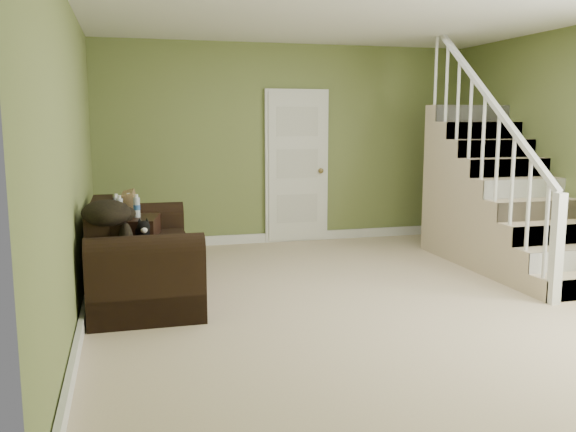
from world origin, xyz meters
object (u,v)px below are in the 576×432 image
sofa (138,259)px  side_table (130,248)px  cat (143,230)px  banana (149,255)px

sofa → side_table: bearing=98.2°
cat → banana: 0.85m
cat → side_table: bearing=115.9°
sofa → banana: bearing=-82.4°
sofa → cat: bearing=76.6°
sofa → banana: size_ratio=10.09×
banana → side_table: bearing=62.1°
sofa → side_table: side_table is taller
side_table → banana: bearing=-82.1°
banana → sofa: bearing=61.8°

